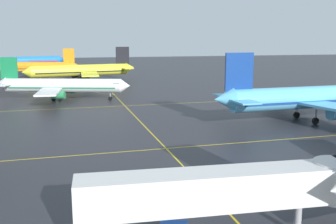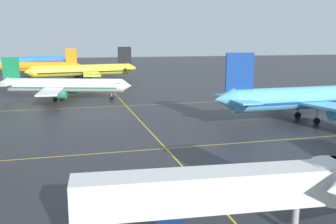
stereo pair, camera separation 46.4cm
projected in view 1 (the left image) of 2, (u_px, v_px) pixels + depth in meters
The scene contains 7 objects.
airliner_second_row at pixel (314, 98), 69.29m from camera, with size 39.82×34.43×12.41m.
airliner_third_row at pixel (61, 86), 92.82m from camera, with size 32.41×27.70×10.32m.
airliner_far_left_stand at pixel (82, 71), 130.56m from camera, with size 38.23×32.58×11.91m.
airliner_far_right_stand at pixel (36, 66), 155.13m from camera, with size 34.56×29.38×10.84m.
airliner_distant_taxiway at pixel (25, 61), 188.26m from camera, with size 38.27×32.63×12.08m.
taxiway_markings at pixel (166, 148), 52.16m from camera, with size 156.46×115.91×0.01m.
jet_bridge at pixel (246, 187), 27.78m from camera, with size 21.58×4.63×5.58m.
Camera 1 is at (-13.14, -15.44, 14.63)m, focal length 41.09 mm.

